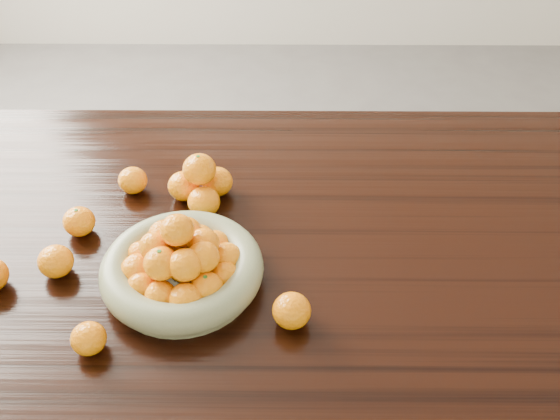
{
  "coord_description": "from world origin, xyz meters",
  "views": [
    {
      "loc": [
        0.01,
        -0.99,
        1.65
      ],
      "look_at": [
        0.0,
        -0.02,
        0.83
      ],
      "focal_mm": 40.0,
      "sensor_mm": 36.0,
      "label": 1
    }
  ],
  "objects_px": {
    "fruit_bowl": "(182,266)",
    "orange_pyramid": "(201,184)",
    "dining_table": "(279,262)",
    "loose_orange_0": "(79,221)"
  },
  "relations": [
    {
      "from": "dining_table",
      "to": "loose_orange_0",
      "type": "bearing_deg",
      "value": -179.55
    },
    {
      "from": "loose_orange_0",
      "to": "dining_table",
      "type": "bearing_deg",
      "value": 0.45
    },
    {
      "from": "fruit_bowl",
      "to": "orange_pyramid",
      "type": "xyz_separation_m",
      "value": [
        0.01,
        0.25,
        0.0
      ]
    },
    {
      "from": "dining_table",
      "to": "fruit_bowl",
      "type": "distance_m",
      "value": 0.27
    },
    {
      "from": "fruit_bowl",
      "to": "orange_pyramid",
      "type": "distance_m",
      "value": 0.25
    },
    {
      "from": "dining_table",
      "to": "loose_orange_0",
      "type": "height_order",
      "value": "loose_orange_0"
    },
    {
      "from": "orange_pyramid",
      "to": "loose_orange_0",
      "type": "distance_m",
      "value": 0.27
    },
    {
      "from": "orange_pyramid",
      "to": "loose_orange_0",
      "type": "bearing_deg",
      "value": -156.49
    },
    {
      "from": "dining_table",
      "to": "loose_orange_0",
      "type": "distance_m",
      "value": 0.44
    },
    {
      "from": "dining_table",
      "to": "fruit_bowl",
      "type": "relative_size",
      "value": 6.33
    }
  ]
}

